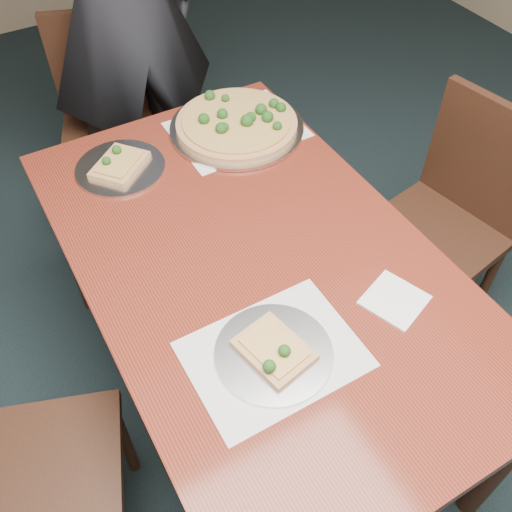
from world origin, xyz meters
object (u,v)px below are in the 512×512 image
pizza_pan (237,124)px  slice_plate_far (120,166)px  diner (120,5)px  chair_right (452,213)px  slice_plate_near (274,352)px  chair_far (111,114)px  dining_table (256,277)px

pizza_pan → slice_plate_far: pizza_pan is taller
diner → chair_right: bearing=121.1°
slice_plate_far → chair_right: bearing=-27.6°
diner → slice_plate_near: bearing=81.1°
pizza_pan → chair_far: bearing=112.0°
slice_plate_far → slice_plate_near: bearing=-85.2°
dining_table → slice_plate_far: bearing=109.5°
chair_right → slice_plate_far: 1.14m
chair_far → pizza_pan: bearing=-47.1°
dining_table → chair_right: 0.81m
pizza_pan → slice_plate_far: (-0.42, 0.00, -0.01)m
chair_far → slice_plate_far: size_ratio=3.25×
chair_far → dining_table: bearing=-67.7°
pizza_pan → slice_plate_far: size_ratio=1.62×
pizza_pan → slice_plate_near: bearing=-113.1°
slice_plate_far → chair_far: bearing=76.1°
pizza_pan → diner: bearing=102.4°
dining_table → chair_right: (0.80, 0.01, -0.14)m
chair_right → pizza_pan: bearing=-142.1°
diner → slice_plate_near: size_ratio=6.81×
chair_far → pizza_pan: chair_far is taller
dining_table → chair_right: size_ratio=1.65×
diner → pizza_pan: (0.14, -0.64, -0.18)m
chair_right → dining_table: bearing=-99.0°
pizza_pan → chair_right: bearing=-42.1°
diner → slice_plate_far: 0.72m
chair_right → slice_plate_near: chair_right is taller
diner → slice_plate_near: diner is taller
dining_table → diner: diner is taller
dining_table → chair_far: chair_far is taller
dining_table → chair_far: 1.18m
chair_far → slice_plate_near: (-0.09, -1.47, 0.25)m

